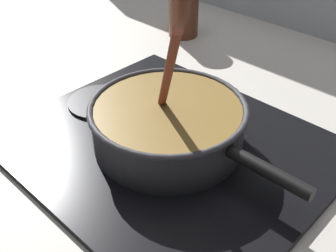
{
  "coord_description": "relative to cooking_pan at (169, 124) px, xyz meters",
  "views": [
    {
      "loc": [
        0.46,
        -0.3,
        0.48
      ],
      "look_at": [
        0.05,
        0.13,
        0.05
      ],
      "focal_mm": 43.84,
      "sensor_mm": 36.0,
      "label": 1
    }
  ],
  "objects": [
    {
      "name": "burner_ring",
      "position": [
        -0.0,
        0.0,
        -0.04
      ],
      "size": [
        0.2,
        0.2,
        0.01
      ],
      "primitive_type": "torus",
      "color": "#592D0C",
      "rests_on": "hob_plate"
    },
    {
      "name": "cooking_pan",
      "position": [
        0.0,
        0.0,
        0.0
      ],
      "size": [
        0.41,
        0.28,
        0.26
      ],
      "color": "#38383D",
      "rests_on": "hob_plate"
    },
    {
      "name": "ground",
      "position": [
        -0.05,
        -0.13,
        -0.08
      ],
      "size": [
        2.4,
        1.6,
        0.04
      ],
      "primitive_type": "cube",
      "color": "beige"
    },
    {
      "name": "condiment_jar",
      "position": [
        -0.33,
        0.4,
        0.01
      ],
      "size": [
        0.09,
        0.09,
        0.13
      ],
      "color": "brown",
      "rests_on": "ground"
    },
    {
      "name": "spare_burner",
      "position": [
        -0.2,
        0.0,
        -0.04
      ],
      "size": [
        0.13,
        0.13,
        0.01
      ],
      "primitive_type": "cylinder",
      "color": "#262628",
      "rests_on": "hob_plate"
    },
    {
      "name": "hob_plate",
      "position": [
        -0.0,
        0.0,
        -0.05
      ],
      "size": [
        0.56,
        0.48,
        0.01
      ],
      "primitive_type": "cube",
      "color": "black",
      "rests_on": "ground"
    }
  ]
}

